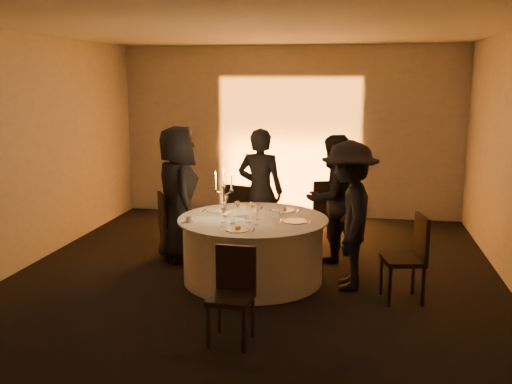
% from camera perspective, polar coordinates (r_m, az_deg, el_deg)
% --- Properties ---
extents(floor, '(7.00, 7.00, 0.00)m').
position_cam_1_polar(floor, '(7.05, -0.30, -8.72)').
color(floor, black).
rests_on(floor, ground).
extents(ceiling, '(7.00, 7.00, 0.00)m').
position_cam_1_polar(ceiling, '(6.66, -0.32, 16.36)').
color(ceiling, silver).
rests_on(ceiling, wall_back).
extents(wall_back, '(7.00, 0.00, 7.00)m').
position_cam_1_polar(wall_back, '(10.13, 3.37, 6.01)').
color(wall_back, '#A8A29C').
rests_on(wall_back, floor).
extents(wall_front, '(7.00, 0.00, 7.00)m').
position_cam_1_polar(wall_front, '(3.37, -11.39, -4.28)').
color(wall_front, '#A8A29C').
rests_on(wall_front, floor).
extents(wall_left, '(0.00, 7.00, 7.00)m').
position_cam_1_polar(wall_left, '(7.82, -22.51, 3.72)').
color(wall_left, '#A8A29C').
rests_on(wall_left, floor).
extents(uplighter_fixture, '(0.25, 0.12, 0.10)m').
position_cam_1_polar(uplighter_fixture, '(10.07, 3.07, -2.39)').
color(uplighter_fixture, black).
rests_on(uplighter_fixture, floor).
extents(banquet_table, '(1.80, 1.80, 0.77)m').
position_cam_1_polar(banquet_table, '(6.93, -0.30, -5.72)').
color(banquet_table, black).
rests_on(banquet_table, floor).
extents(chair_left, '(0.54, 0.54, 0.91)m').
position_cam_1_polar(chair_left, '(7.79, -8.62, -2.99)').
color(chair_left, black).
rests_on(chair_left, floor).
extents(chair_back_left, '(0.50, 0.50, 0.93)m').
position_cam_1_polar(chair_back_left, '(8.26, -1.50, -2.00)').
color(chair_back_left, black).
rests_on(chair_back_left, floor).
extents(chair_back_right, '(0.58, 0.58, 1.01)m').
position_cam_1_polar(chair_back_right, '(8.25, 6.90, -1.75)').
color(chair_back_right, black).
rests_on(chair_back_right, floor).
extents(chair_right, '(0.50, 0.50, 0.96)m').
position_cam_1_polar(chair_right, '(6.46, 15.20, -5.92)').
color(chair_right, black).
rests_on(chair_right, floor).
extents(chair_front, '(0.41, 0.41, 0.88)m').
position_cam_1_polar(chair_front, '(5.35, -2.32, -9.65)').
color(chair_front, black).
rests_on(chair_front, floor).
extents(guest_left, '(0.93, 1.05, 1.81)m').
position_cam_1_polar(guest_left, '(7.68, -7.78, -0.17)').
color(guest_left, black).
rests_on(guest_left, floor).
extents(guest_back_left, '(0.68, 0.48, 1.76)m').
position_cam_1_polar(guest_back_left, '(7.90, 0.43, 0.05)').
color(guest_back_left, black).
rests_on(guest_back_left, floor).
extents(guest_back_right, '(1.04, 1.03, 1.70)m').
position_cam_1_polar(guest_back_right, '(7.64, 7.67, -0.65)').
color(guest_back_right, black).
rests_on(guest_back_right, floor).
extents(guest_right, '(0.70, 1.15, 1.73)m').
position_cam_1_polar(guest_right, '(6.64, 9.26, -2.33)').
color(guest_right, black).
rests_on(guest_right, floor).
extents(plate_left, '(0.36, 0.27, 0.01)m').
position_cam_1_polar(plate_left, '(7.19, -3.90, -1.90)').
color(plate_left, white).
rests_on(plate_left, banquet_table).
extents(plate_back_left, '(0.35, 0.25, 0.08)m').
position_cam_1_polar(plate_back_left, '(7.37, -0.73, -1.46)').
color(plate_back_left, white).
rests_on(plate_back_left, banquet_table).
extents(plate_back_right, '(0.35, 0.28, 0.08)m').
position_cam_1_polar(plate_back_right, '(7.20, 2.82, -1.78)').
color(plate_back_right, white).
rests_on(plate_back_right, banquet_table).
extents(plate_right, '(0.36, 0.28, 0.01)m').
position_cam_1_polar(plate_right, '(6.65, 3.94, -2.94)').
color(plate_right, white).
rests_on(plate_right, banquet_table).
extents(plate_front, '(0.35, 0.27, 0.08)m').
position_cam_1_polar(plate_front, '(6.28, -1.83, -3.68)').
color(plate_front, white).
rests_on(plate_front, banquet_table).
extents(coffee_cup, '(0.11, 0.11, 0.07)m').
position_cam_1_polar(coffee_cup, '(6.68, -6.74, -2.74)').
color(coffee_cup, white).
rests_on(coffee_cup, banquet_table).
extents(candelabra, '(0.25, 0.12, 0.59)m').
position_cam_1_polar(candelabra, '(6.94, -3.25, -0.68)').
color(candelabra, silver).
rests_on(candelabra, banquet_table).
extents(wine_glass_a, '(0.07, 0.07, 0.19)m').
position_cam_1_polar(wine_glass_a, '(6.71, 0.13, -1.65)').
color(wine_glass_a, white).
rests_on(wine_glass_a, banquet_table).
extents(wine_glass_b, '(0.07, 0.07, 0.19)m').
position_cam_1_polar(wine_glass_b, '(6.58, -3.35, -1.92)').
color(wine_glass_b, white).
rests_on(wine_glass_b, banquet_table).
extents(wine_glass_c, '(0.07, 0.07, 0.19)m').
position_cam_1_polar(wine_glass_c, '(6.81, -0.39, -1.46)').
color(wine_glass_c, white).
rests_on(wine_glass_c, banquet_table).
extents(wine_glass_d, '(0.07, 0.07, 0.19)m').
position_cam_1_polar(wine_glass_d, '(6.87, -3.11, -1.37)').
color(wine_glass_d, white).
rests_on(wine_glass_d, banquet_table).
extents(wine_glass_e, '(0.07, 0.07, 0.19)m').
position_cam_1_polar(wine_glass_e, '(6.47, 0.06, -2.12)').
color(wine_glass_e, white).
rests_on(wine_glass_e, banquet_table).
extents(wine_glass_f, '(0.07, 0.07, 0.19)m').
position_cam_1_polar(wine_glass_f, '(6.86, -1.86, -1.37)').
color(wine_glass_f, white).
rests_on(wine_glass_f, banquet_table).
extents(wine_glass_g, '(0.07, 0.07, 0.19)m').
position_cam_1_polar(wine_glass_g, '(7.18, -2.98, -0.83)').
color(wine_glass_g, white).
rests_on(wine_glass_g, banquet_table).
extents(tumbler_a, '(0.07, 0.07, 0.09)m').
position_cam_1_polar(tumbler_a, '(6.96, 2.56, -1.99)').
color(tumbler_a, white).
rests_on(tumbler_a, banquet_table).
extents(tumbler_b, '(0.07, 0.07, 0.09)m').
position_cam_1_polar(tumbler_b, '(6.56, -2.39, -2.79)').
color(tumbler_b, white).
rests_on(tumbler_b, banquet_table).
extents(tumbler_c, '(0.07, 0.07, 0.09)m').
position_cam_1_polar(tumbler_c, '(6.61, -0.81, -2.68)').
color(tumbler_c, white).
rests_on(tumbler_c, banquet_table).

